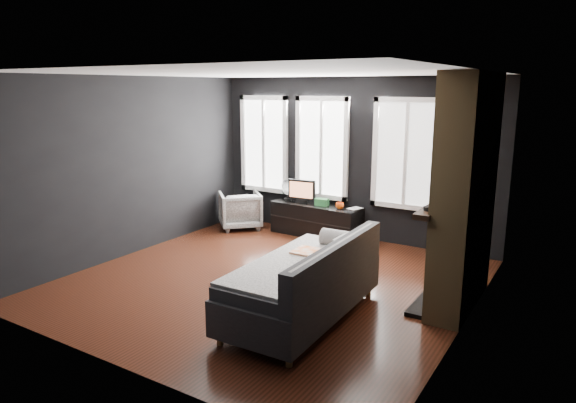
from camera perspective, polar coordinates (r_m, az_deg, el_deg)
The scene contains 18 objects.
floor at distance 6.92m, azimuth -2.04°, elevation -8.89°, with size 5.00×5.00×0.00m, color black.
ceiling at distance 6.44m, azimuth -2.23°, elevation 14.08°, with size 5.00×5.00×0.00m, color white.
wall_back at distance 8.70m, azimuth 7.09°, elevation 4.71°, with size 5.00×0.02×2.70m, color black.
wall_left at distance 8.18m, azimuth -16.87°, elevation 3.76°, with size 0.02×5.00×2.70m, color black.
wall_right at distance 5.58m, azimuth 19.74°, elevation -0.41°, with size 0.02×5.00×2.70m, color black.
windows at distance 8.79m, azimuth 4.44°, elevation 11.59°, with size 4.00×0.16×1.76m, color white, non-canonical shape.
fireplace at distance 6.20m, azimuth 19.13°, elevation 0.88°, with size 0.70×1.62×2.70m, color #93724C, non-canonical shape.
sofa at distance 5.75m, azimuth 1.61°, elevation -8.46°, with size 1.09×2.18×0.94m, color #262629, non-canonical shape.
stripe_pillow at distance 6.00m, azimuth 5.95°, elevation -5.51°, with size 0.08×0.35×0.35m, color gray.
armchair at distance 9.41m, azimuth -5.35°, elevation -0.74°, with size 0.71×0.67×0.73m, color silver.
media_console at distance 8.91m, azimuth 3.16°, elevation -2.06°, with size 1.61×0.50×0.55m, color black, non-canonical shape.
monitor at distance 8.94m, azimuth 1.53°, elevation 1.32°, with size 0.51×0.11×0.46m, color black, non-canonical shape.
desk_fan at distance 9.14m, azimuth -0.04°, elevation 1.32°, with size 0.27×0.27×0.38m, color #9D9D9D, non-canonical shape.
mug at distance 8.54m, azimuth 5.77°, elevation -0.38°, with size 0.14×0.11×0.14m, color #E94E0D.
book at distance 8.59m, azimuth 7.04°, elevation 0.01°, with size 0.17×0.02×0.24m, color tan.
storage_box at distance 8.76m, azimuth 3.78°, elevation -0.06°, with size 0.22×0.14×0.12m, color #2D793B.
mantel_vase at distance 6.68m, azimuth 17.90°, elevation 1.64°, with size 0.21×0.21×0.21m, color #C38630.
mantel_clock at distance 5.75m, azimuth 15.40°, elevation -0.75°, with size 0.13×0.13×0.04m, color black.
Camera 1 is at (3.58, -5.34, 2.54)m, focal length 32.00 mm.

